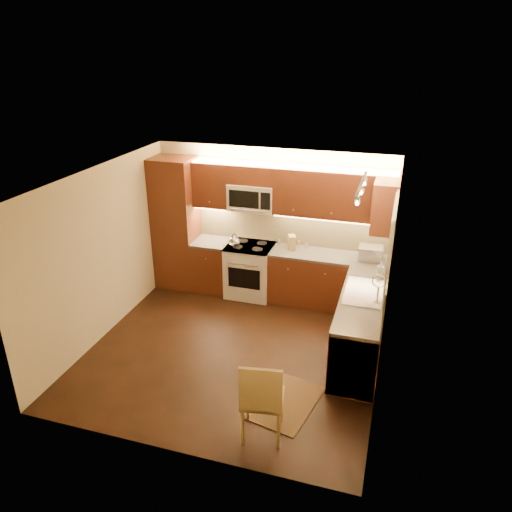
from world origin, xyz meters
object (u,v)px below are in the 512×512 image
(dining_chair, at_px, (263,397))
(microwave, at_px, (252,197))
(knife_block, at_px, (292,242))
(sink, at_px, (365,288))
(kettle, at_px, (234,239))
(soap_bottle, at_px, (381,268))
(stove, at_px, (250,270))
(toaster_oven, at_px, (370,253))

(dining_chair, bearing_deg, microwave, 99.64)
(microwave, bearing_deg, knife_block, -3.40)
(microwave, height_order, sink, microwave)
(kettle, xyz_separation_m, soap_bottle, (2.42, -0.40, -0.02))
(microwave, relative_size, soap_bottle, 3.63)
(microwave, relative_size, dining_chair, 0.74)
(microwave, xyz_separation_m, knife_block, (0.70, -0.04, -0.70))
(dining_chair, bearing_deg, stove, 100.40)
(toaster_oven, height_order, dining_chair, toaster_oven)
(toaster_oven, bearing_deg, sink, -92.66)
(kettle, distance_m, soap_bottle, 2.45)
(soap_bottle, bearing_deg, toaster_oven, 99.25)
(stove, height_order, kettle, kettle)
(knife_block, relative_size, soap_bottle, 1.12)
(knife_block, bearing_deg, soap_bottle, -45.04)
(sink, xyz_separation_m, kettle, (-2.25, 1.03, 0.05))
(kettle, height_order, soap_bottle, kettle)
(knife_block, bearing_deg, toaster_oven, -26.64)
(stove, xyz_separation_m, kettle, (-0.25, -0.09, 0.57))
(stove, xyz_separation_m, sink, (2.00, -1.12, 0.52))
(toaster_oven, xyz_separation_m, knife_block, (-1.28, 0.07, 0.01))
(kettle, distance_m, dining_chair, 3.39)
(dining_chair, bearing_deg, soap_bottle, 59.29)
(sink, bearing_deg, soap_bottle, 75.33)
(microwave, bearing_deg, kettle, -137.40)
(microwave, xyz_separation_m, sink, (2.00, -1.26, -0.74))
(knife_block, height_order, dining_chair, knife_block)
(kettle, bearing_deg, microwave, 55.30)
(microwave, bearing_deg, soap_bottle, -16.16)
(stove, bearing_deg, microwave, 90.00)
(toaster_oven, distance_m, soap_bottle, 0.55)
(kettle, height_order, toaster_oven, kettle)
(stove, distance_m, soap_bottle, 2.29)
(dining_chair, bearing_deg, kettle, 104.97)
(sink, height_order, soap_bottle, soap_bottle)
(microwave, height_order, kettle, microwave)
(soap_bottle, relative_size, dining_chair, 0.20)
(soap_bottle, bearing_deg, sink, -115.84)
(sink, xyz_separation_m, soap_bottle, (0.17, 0.63, 0.03))
(knife_block, xyz_separation_m, soap_bottle, (1.47, -0.59, -0.01))
(stove, bearing_deg, soap_bottle, -12.82)
(microwave, xyz_separation_m, dining_chair, (1.14, -3.28, -1.21))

